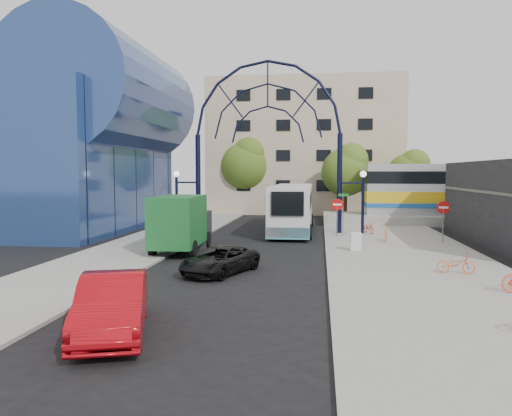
# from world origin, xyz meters

# --- Properties ---
(ground) EXTENTS (120.00, 120.00, 0.00)m
(ground) POSITION_xyz_m (0.00, 0.00, 0.00)
(ground) COLOR black
(ground) RESTS_ON ground
(sidewalk_east) EXTENTS (8.00, 56.00, 0.12)m
(sidewalk_east) POSITION_xyz_m (8.00, 4.00, 0.06)
(sidewalk_east) COLOR gray
(sidewalk_east) RESTS_ON ground
(plaza_west) EXTENTS (5.00, 50.00, 0.12)m
(plaza_west) POSITION_xyz_m (-6.50, 6.00, 0.06)
(plaza_west) COLOR gray
(plaza_west) RESTS_ON ground
(gateway_arch) EXTENTS (13.64, 0.44, 12.10)m
(gateway_arch) POSITION_xyz_m (0.00, 14.00, 8.56)
(gateway_arch) COLOR black
(gateway_arch) RESTS_ON ground
(stop_sign) EXTENTS (0.80, 0.07, 2.50)m
(stop_sign) POSITION_xyz_m (4.80, 12.00, 1.99)
(stop_sign) COLOR slate
(stop_sign) RESTS_ON sidewalk_east
(do_not_enter_sign) EXTENTS (0.76, 0.07, 2.48)m
(do_not_enter_sign) POSITION_xyz_m (11.00, 10.00, 1.98)
(do_not_enter_sign) COLOR slate
(do_not_enter_sign) RESTS_ON sidewalk_east
(street_name_sign) EXTENTS (0.70, 0.70, 2.80)m
(street_name_sign) POSITION_xyz_m (5.20, 12.60, 2.13)
(street_name_sign) COLOR slate
(street_name_sign) RESTS_ON sidewalk_east
(sandwich_board) EXTENTS (0.55, 0.61, 0.99)m
(sandwich_board) POSITION_xyz_m (5.60, 5.98, 0.74)
(sandwich_board) COLOR white
(sandwich_board) RESTS_ON sidewalk_east
(transit_hall) EXTENTS (16.50, 18.00, 14.50)m
(transit_hall) POSITION_xyz_m (-15.30, 15.00, 6.70)
(transit_hall) COLOR navy
(transit_hall) RESTS_ON ground
(apartment_block) EXTENTS (20.00, 12.10, 14.00)m
(apartment_block) POSITION_xyz_m (2.00, 34.97, 7.00)
(apartment_block) COLOR tan
(apartment_block) RESTS_ON ground
(tree_north_a) EXTENTS (4.48, 4.48, 7.00)m
(tree_north_a) POSITION_xyz_m (6.12, 25.93, 4.61)
(tree_north_a) COLOR #382314
(tree_north_a) RESTS_ON ground
(tree_north_b) EXTENTS (5.12, 5.12, 8.00)m
(tree_north_b) POSITION_xyz_m (-3.88, 29.93, 5.27)
(tree_north_b) COLOR #382314
(tree_north_b) RESTS_ON ground
(tree_north_c) EXTENTS (4.16, 4.16, 6.50)m
(tree_north_c) POSITION_xyz_m (12.12, 27.93, 4.28)
(tree_north_c) COLOR #382314
(tree_north_c) RESTS_ON ground
(city_bus) EXTENTS (2.96, 12.29, 3.36)m
(city_bus) POSITION_xyz_m (1.68, 15.45, 1.76)
(city_bus) COLOR silver
(city_bus) RESTS_ON ground
(green_truck) EXTENTS (2.50, 6.13, 3.06)m
(green_truck) POSITION_xyz_m (-3.79, 5.39, 1.53)
(green_truck) COLOR black
(green_truck) RESTS_ON ground
(black_suv) EXTENTS (3.32, 4.56, 1.15)m
(black_suv) POSITION_xyz_m (-0.55, -0.25, 0.58)
(black_suv) COLOR black
(black_suv) RESTS_ON ground
(red_sedan) EXTENTS (3.08, 5.10, 1.59)m
(red_sedan) POSITION_xyz_m (-1.80, -8.45, 0.79)
(red_sedan) COLOR #A90A12
(red_sedan) RESTS_ON ground
(bike_near_a) EXTENTS (1.01, 1.65, 0.82)m
(bike_near_a) POSITION_xyz_m (7.03, 14.00, 0.53)
(bike_near_a) COLOR #EE462F
(bike_near_a) RESTS_ON sidewalk_east
(bike_near_b) EXTENTS (0.65, 1.58, 0.92)m
(bike_near_b) POSITION_xyz_m (7.67, 9.95, 0.58)
(bike_near_b) COLOR orange
(bike_near_b) RESTS_ON sidewalk_east
(bike_far_a) EXTENTS (1.57, 0.71, 0.79)m
(bike_far_a) POSITION_xyz_m (9.29, 0.45, 0.52)
(bike_far_a) COLOR orange
(bike_far_a) RESTS_ON sidewalk_east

